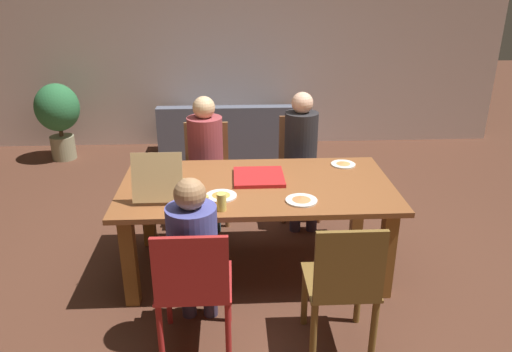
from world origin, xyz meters
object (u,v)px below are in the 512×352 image
Objects in this scene: pizza_box_0 at (259,177)px; drinking_glass_1 at (222,202)px; chair_0 at (207,167)px; drinking_glass_2 at (173,166)px; person_1 at (302,148)px; plate_2 at (221,195)px; dining_table at (257,197)px; couch at (228,138)px; chair_2 at (193,284)px; plate_0 at (301,200)px; plate_1 at (343,164)px; chair_3 at (343,285)px; potted_plant at (58,113)px; chair_1 at (299,161)px; drinking_glass_0 at (204,204)px; person_0 at (205,151)px; pizza_box_1 at (162,187)px; person_2 at (194,247)px.

drinking_glass_1 is (-0.28, -0.54, 0.05)m from pizza_box_0.
chair_0 is 0.85m from drinking_glass_2.
plate_2 is at bearing -124.11° from person_1.
dining_table is 1.22× the size of couch.
chair_2 is 1.19m from pizza_box_0.
plate_0 reaches higher than couch.
chair_2 is at bearing -90.00° from chair_0.
couch is at bearing 100.21° from plate_0.
chair_2 is 4.42× the size of plate_1.
couch is (0.20, 3.58, -0.25)m from chair_2.
chair_3 is 4.08× the size of plate_2.
pizza_box_0 is 1.72× the size of plate_2.
pizza_box_0 is 3.52m from potted_plant.
chair_1 is 1.06× the size of chair_2.
chair_3 is at bearing -65.71° from chair_0.
chair_1 is 2.20m from chair_2.
chair_2 is at bearing -112.84° from pizza_box_0.
plate_2 is at bearing -120.56° from chair_1.
drinking_glass_0 is 3.72m from potted_plant.
person_0 reaches higher than drinking_glass_2.
pizza_box_1 is at bearing -103.56° from chair_0.
person_1 is 2.06m from chair_2.
chair_0 is at bearing 90.00° from chair_2.
dining_table is 2.31× the size of chair_2.
plate_2 is (-0.74, -1.09, 0.03)m from person_1.
couch is (-0.23, 2.61, -0.37)m from dining_table.
drinking_glass_2 is (0.05, 0.36, 0.02)m from pizza_box_1.
potted_plant is at bearing 149.74° from chair_1.
person_1 is 1.21m from plate_0.
person_2 is 5.09× the size of plate_2.
person_1 is 1.37× the size of chair_2.
chair_0 is 0.74× the size of person_1.
chair_0 is 1.97m from chair_2.
chair_1 is (0.47, 1.04, -0.10)m from dining_table.
person_0 is 1.31m from drinking_glass_1.
person_0 is 5.37× the size of plate_0.
chair_1 is at bearing 35.36° from drinking_glass_2.
person_2 is (-0.43, -0.81, 0.05)m from dining_table.
chair_1 is 2.19× the size of pizza_box_1.
person_0 is at bearing 115.90° from chair_3.
couch is 2.16m from potted_plant.
drinking_glass_2 is 0.08× the size of couch.
person_0 is 1.31× the size of chair_3.
drinking_glass_0 is at bearing 147.29° from chair_3.
chair_2 is at bearing -90.00° from person_2.
drinking_glass_2 is (-0.40, 0.67, 0.01)m from drinking_glass_1.
plate_0 is (0.30, -0.32, 0.12)m from dining_table.
chair_1 is at bearing 90.00° from person_1.
drinking_glass_1 is (-0.73, -1.31, 0.08)m from person_1.
drinking_glass_2 is at bearing 111.97° from drinking_glass_0.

